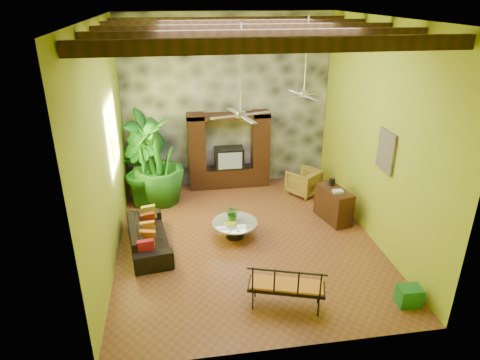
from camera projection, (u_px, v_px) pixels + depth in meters
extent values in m
plane|color=brown|center=(246.00, 239.00, 10.32)|extent=(7.00, 7.00, 0.00)
cube|color=silver|center=(248.00, 18.00, 8.29)|extent=(6.00, 7.00, 0.02)
cube|color=#B1BE2B|center=(227.00, 103.00, 12.46)|extent=(6.00, 0.02, 5.00)
cube|color=#B1BE2B|center=(105.00, 148.00, 8.88)|extent=(0.02, 7.00, 5.00)
cube|color=#B1BE2B|center=(377.00, 134.00, 9.73)|extent=(0.02, 7.00, 5.00)
cube|color=#303237|center=(227.00, 103.00, 12.41)|extent=(5.98, 0.10, 4.98)
cube|color=black|center=(280.00, 45.00, 6.03)|extent=(5.95, 0.16, 0.22)
cube|color=black|center=(261.00, 36.00, 7.21)|extent=(5.95, 0.16, 0.22)
cube|color=black|center=(248.00, 30.00, 8.38)|extent=(5.95, 0.16, 0.22)
cube|color=black|center=(238.00, 25.00, 9.55)|extent=(5.95, 0.16, 0.22)
cube|color=black|center=(230.00, 21.00, 10.73)|extent=(5.95, 0.16, 0.22)
cube|color=black|center=(229.00, 176.00, 13.03)|extent=(2.40, 0.50, 0.60)
cube|color=black|center=(197.00, 147.00, 12.49)|extent=(0.50, 0.48, 2.00)
cube|color=black|center=(260.00, 144.00, 12.76)|extent=(0.50, 0.48, 2.00)
cube|color=black|center=(228.00, 116.00, 12.26)|extent=(2.40, 0.48, 0.12)
cube|color=black|center=(229.00, 158.00, 12.76)|extent=(0.85, 0.52, 0.62)
cube|color=#8C99A8|center=(230.00, 161.00, 12.52)|extent=(0.70, 0.02, 0.50)
cylinder|color=#B8B8BD|center=(241.00, 69.00, 8.27)|extent=(0.04, 0.04, 1.80)
cylinder|color=#B8B8BD|center=(241.00, 114.00, 8.63)|extent=(0.18, 0.18, 0.12)
cube|color=#B8B8BD|center=(257.00, 113.00, 8.77)|extent=(0.58, 0.26, 0.01)
cube|color=#B8B8BD|center=(234.00, 111.00, 8.94)|extent=(0.26, 0.58, 0.01)
cube|color=#B8B8BD|center=(225.00, 117.00, 8.50)|extent=(0.58, 0.26, 0.01)
cube|color=#B8B8BD|center=(249.00, 120.00, 8.34)|extent=(0.26, 0.58, 0.01)
cylinder|color=#B8B8BD|center=(306.00, 56.00, 9.97)|extent=(0.04, 0.04, 1.80)
cylinder|color=#B8B8BD|center=(304.00, 94.00, 10.33)|extent=(0.18, 0.18, 0.12)
cube|color=#B8B8BD|center=(317.00, 93.00, 10.47)|extent=(0.58, 0.26, 0.01)
cube|color=#B8B8BD|center=(296.00, 92.00, 10.64)|extent=(0.26, 0.58, 0.01)
cube|color=#B8B8BD|center=(291.00, 96.00, 10.21)|extent=(0.58, 0.26, 0.01)
cube|color=#B8B8BD|center=(312.00, 98.00, 10.04)|extent=(0.26, 0.58, 0.01)
cube|color=gold|center=(115.00, 150.00, 9.95)|extent=(0.06, 0.32, 0.55)
cube|color=#265C8C|center=(386.00, 151.00, 9.26)|extent=(0.06, 0.70, 0.90)
imported|color=black|center=(148.00, 236.00, 9.86)|extent=(1.15, 2.25, 0.63)
imported|color=olive|center=(304.00, 182.00, 12.49)|extent=(1.13, 1.14, 0.75)
imported|color=#175A1E|center=(148.00, 153.00, 12.17)|extent=(1.57, 1.57, 2.51)
imported|color=#1C6B1D|center=(140.00, 169.00, 11.68)|extent=(1.34, 1.42, 2.05)
imported|color=#1D5E18|center=(158.00, 160.00, 11.62)|extent=(1.66, 1.66, 2.53)
cylinder|color=black|center=(235.00, 230.00, 10.35)|extent=(0.46, 0.46, 0.36)
cylinder|color=silver|center=(235.00, 223.00, 10.27)|extent=(1.09, 1.09, 0.04)
imported|color=#256119|center=(233.00, 213.00, 10.26)|extent=(0.36, 0.31, 0.40)
cube|color=gold|center=(231.00, 224.00, 10.16)|extent=(0.29, 0.23, 0.03)
cube|color=black|center=(286.00, 287.00, 7.94)|extent=(1.49, 0.88, 0.06)
cube|color=orange|center=(286.00, 285.00, 7.92)|extent=(1.41, 0.81, 0.06)
cube|color=black|center=(291.00, 283.00, 7.59)|extent=(1.36, 0.47, 0.54)
cube|color=#392212|center=(334.00, 205.00, 11.02)|extent=(0.74, 1.17, 0.87)
cube|color=#1B682B|center=(409.00, 296.00, 8.10)|extent=(0.45, 0.35, 0.38)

